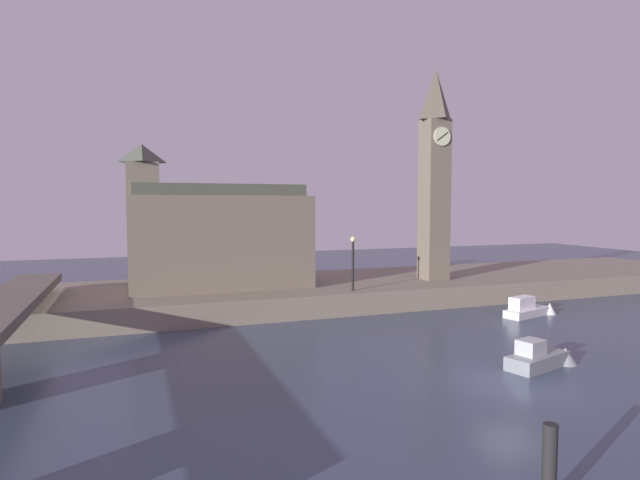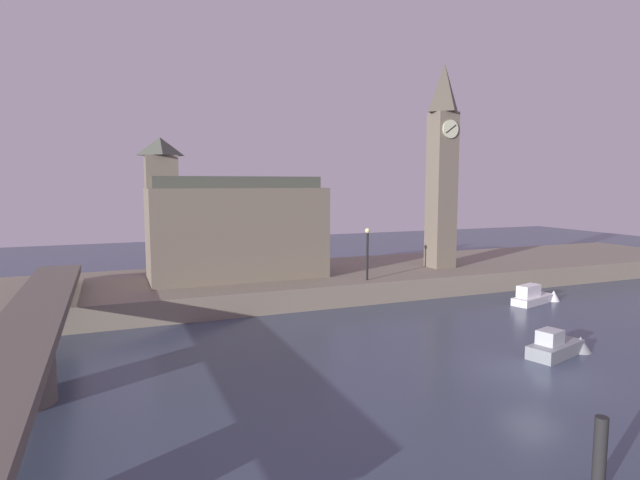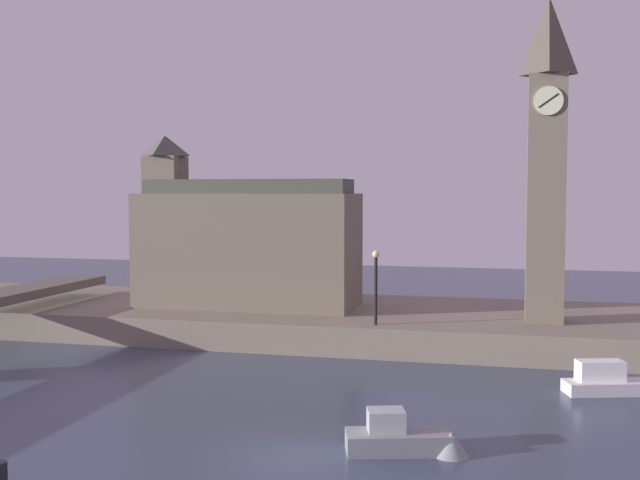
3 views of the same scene
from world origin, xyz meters
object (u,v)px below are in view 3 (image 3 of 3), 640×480
(clock_tower, at_px, (547,155))
(parliament_hall, at_px, (241,243))
(boat_ferry_white, at_px, (620,383))
(boat_cruiser_grey, at_px, (409,439))
(streetlamp, at_px, (376,278))

(clock_tower, relative_size, parliament_hall, 1.30)
(clock_tower, xyz_separation_m, boat_ferry_white, (2.62, -7.75, -9.40))
(boat_cruiser_grey, bearing_deg, parliament_hall, 123.28)
(parliament_hall, xyz_separation_m, streetlamp, (8.57, -4.50, -1.28))
(clock_tower, bearing_deg, parliament_hall, 174.32)
(parliament_hall, bearing_deg, streetlamp, -27.70)
(parliament_hall, distance_m, boat_ferry_white, 21.90)
(parliament_hall, relative_size, boat_cruiser_grey, 3.04)
(boat_cruiser_grey, relative_size, boat_ferry_white, 0.91)
(boat_cruiser_grey, height_order, boat_ferry_white, boat_ferry_white)
(clock_tower, distance_m, parliament_hall, 17.35)
(streetlamp, xyz_separation_m, boat_ferry_white, (10.66, -4.90, -3.36))
(parliament_hall, distance_m, boat_cruiser_grey, 22.31)
(parliament_hall, bearing_deg, clock_tower, -5.68)
(parliament_hall, relative_size, streetlamp, 3.38)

